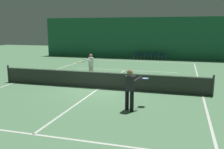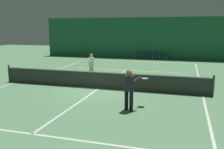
{
  "view_description": "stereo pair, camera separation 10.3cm",
  "coord_description": "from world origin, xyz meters",
  "views": [
    {
      "loc": [
        4.47,
        -12.87,
        3.33
      ],
      "look_at": [
        0.97,
        -0.72,
        0.97
      ],
      "focal_mm": 40.0,
      "sensor_mm": 36.0,
      "label": 1
    },
    {
      "loc": [
        4.57,
        -12.84,
        3.33
      ],
      "look_at": [
        0.97,
        -0.72,
        0.97
      ],
      "focal_mm": 40.0,
      "sensor_mm": 36.0,
      "label": 2
    }
  ],
  "objects": [
    {
      "name": "ground_plane",
      "position": [
        0.0,
        0.0,
        0.0
      ],
      "size": [
        60.0,
        60.0,
        0.0
      ],
      "primitive_type": "plane",
      "color": "#56845B"
    },
    {
      "name": "backdrop_curtain",
      "position": [
        0.0,
        14.43,
        2.24
      ],
      "size": [
        23.0,
        0.12,
        4.48
      ],
      "color": "#1E5B3D",
      "rests_on": "ground"
    },
    {
      "name": "court_line_baseline_far",
      "position": [
        0.0,
        11.9,
        0.0
      ],
      "size": [
        11.0,
        0.1,
        0.0
      ],
      "color": "silver",
      "rests_on": "ground"
    },
    {
      "name": "court_line_service_far",
      "position": [
        0.0,
        6.4,
        0.0
      ],
      "size": [
        8.25,
        0.1,
        0.0
      ],
      "color": "silver",
      "rests_on": "ground"
    },
    {
      "name": "court_line_service_near",
      "position": [
        0.0,
        -6.4,
        0.0
      ],
      "size": [
        8.25,
        0.1,
        0.0
      ],
      "color": "silver",
      "rests_on": "ground"
    },
    {
      "name": "court_line_sideline_left",
      "position": [
        -5.5,
        0.0,
        0.0
      ],
      "size": [
        0.1,
        23.8,
        0.0
      ],
      "color": "silver",
      "rests_on": "ground"
    },
    {
      "name": "court_line_sideline_right",
      "position": [
        5.5,
        0.0,
        0.0
      ],
      "size": [
        0.1,
        23.8,
        0.0
      ],
      "color": "silver",
      "rests_on": "ground"
    },
    {
      "name": "court_line_centre",
      "position": [
        0.0,
        0.0,
        0.0
      ],
      "size": [
        0.1,
        12.8,
        0.0
      ],
      "color": "silver",
      "rests_on": "ground"
    },
    {
      "name": "tennis_net",
      "position": [
        0.0,
        0.0,
        0.51
      ],
      "size": [
        12.0,
        0.1,
        1.07
      ],
      "color": "#2D332D",
      "rests_on": "ground"
    },
    {
      "name": "player_near",
      "position": [
        2.46,
        -3.19,
        0.99
      ],
      "size": [
        0.99,
        1.36,
        1.7
      ],
      "rotation": [
        0.0,
        0.0,
        1.05
      ],
      "color": "black",
      "rests_on": "ground"
    },
    {
      "name": "player_far",
      "position": [
        -1.58,
        2.83,
        0.94
      ],
      "size": [
        1.03,
        1.3,
        1.62
      ],
      "rotation": [
        0.0,
        0.0,
        -2.16
      ],
      "color": "beige",
      "rests_on": "ground"
    },
    {
      "name": "courtside_chair_0",
      "position": [
        -0.45,
        13.88,
        0.49
      ],
      "size": [
        0.44,
        0.44,
        0.84
      ],
      "rotation": [
        0.0,
        0.0,
        -1.57
      ],
      "color": "#99999E",
      "rests_on": "ground"
    },
    {
      "name": "courtside_chair_1",
      "position": [
        0.31,
        13.88,
        0.49
      ],
      "size": [
        0.44,
        0.44,
        0.84
      ],
      "rotation": [
        0.0,
        0.0,
        -1.57
      ],
      "color": "#99999E",
      "rests_on": "ground"
    },
    {
      "name": "courtside_chair_2",
      "position": [
        1.07,
        13.88,
        0.49
      ],
      "size": [
        0.44,
        0.44,
        0.84
      ],
      "rotation": [
        0.0,
        0.0,
        -1.57
      ],
      "color": "#99999E",
      "rests_on": "ground"
    },
    {
      "name": "courtside_chair_3",
      "position": [
        1.82,
        13.88,
        0.49
      ],
      "size": [
        0.44,
        0.44,
        0.84
      ],
      "rotation": [
        0.0,
        0.0,
        -1.57
      ],
      "color": "#99999E",
      "rests_on": "ground"
    },
    {
      "name": "courtside_chair_4",
      "position": [
        2.58,
        13.88,
        0.49
      ],
      "size": [
        0.44,
        0.44,
        0.84
      ],
      "rotation": [
        0.0,
        0.0,
        -1.57
      ],
      "color": "#99999E",
      "rests_on": "ground"
    }
  ]
}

